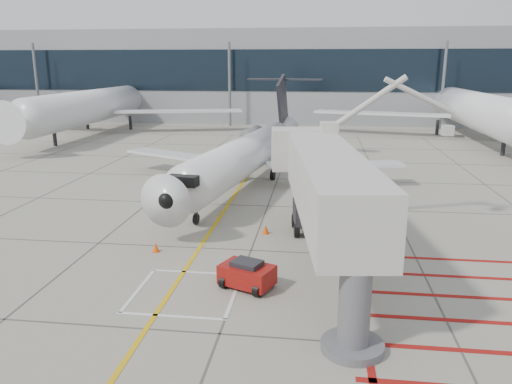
# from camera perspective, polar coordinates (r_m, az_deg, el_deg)

# --- Properties ---
(ground_plane) EXTENTS (260.00, 260.00, 0.00)m
(ground_plane) POSITION_cam_1_polar(r_m,az_deg,el_deg) (21.42, -2.07, -10.53)
(ground_plane) COLOR gray
(ground_plane) RESTS_ON ground
(regional_jet) EXTENTS (28.17, 33.31, 7.84)m
(regional_jet) POSITION_cam_1_polar(r_m,az_deg,el_deg) (34.73, -2.49, 6.00)
(regional_jet) COLOR white
(regional_jet) RESTS_ON ground_plane
(jet_bridge) EXTENTS (10.66, 18.76, 7.13)m
(jet_bridge) POSITION_cam_1_polar(r_m,az_deg,el_deg) (21.50, 8.37, -0.46)
(jet_bridge) COLOR silver
(jet_bridge) RESTS_ON ground_plane
(pushback_tug) EXTENTS (2.50, 2.07, 1.25)m
(pushback_tug) POSITION_cam_1_polar(r_m,az_deg,el_deg) (20.90, -1.04, -9.31)
(pushback_tug) COLOR maroon
(pushback_tug) RESTS_ON ground_plane
(baggage_cart) EXTENTS (1.95, 1.45, 1.11)m
(baggage_cart) POSITION_cam_1_polar(r_m,az_deg,el_deg) (28.33, 8.86, -3.14)
(baggage_cart) COLOR #525357
(baggage_cart) RESTS_ON ground_plane
(ground_power_unit) EXTENTS (2.56, 1.88, 1.82)m
(ground_power_unit) POSITION_cam_1_polar(r_m,az_deg,el_deg) (26.50, 9.07, -3.59)
(ground_power_unit) COLOR silver
(ground_power_unit) RESTS_ON ground_plane
(cone_nose) EXTENTS (0.35, 0.35, 0.49)m
(cone_nose) POSITION_cam_1_polar(r_m,az_deg,el_deg) (25.30, -11.39, -6.19)
(cone_nose) COLOR #E24E0B
(cone_nose) RESTS_ON ground_plane
(cone_side) EXTENTS (0.37, 0.37, 0.52)m
(cone_side) POSITION_cam_1_polar(r_m,az_deg,el_deg) (27.35, 1.10, -4.26)
(cone_side) COLOR #DF4C0B
(cone_side) RESTS_ON ground_plane
(terminal_building) EXTENTS (180.00, 28.00, 14.00)m
(terminal_building) POSITION_cam_1_polar(r_m,az_deg,el_deg) (89.42, 11.93, 12.91)
(terminal_building) COLOR gray
(terminal_building) RESTS_ON ground_plane
(terminal_glass_band) EXTENTS (180.00, 0.10, 6.00)m
(terminal_glass_band) POSITION_cam_1_polar(r_m,az_deg,el_deg) (75.41, 12.79, 13.38)
(terminal_glass_band) COLOR black
(terminal_glass_band) RESTS_ON ground_plane
(bg_aircraft_b) EXTENTS (38.08, 42.31, 12.69)m
(bg_aircraft_b) POSITION_cam_1_polar(r_m,az_deg,el_deg) (71.57, -17.47, 11.71)
(bg_aircraft_b) COLOR silver
(bg_aircraft_b) RESTS_ON ground_plane
(bg_aircraft_c) EXTENTS (38.35, 42.61, 12.78)m
(bg_aircraft_c) POSITION_cam_1_polar(r_m,az_deg,el_deg) (67.74, 23.49, 11.10)
(bg_aircraft_c) COLOR silver
(bg_aircraft_c) RESTS_ON ground_plane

